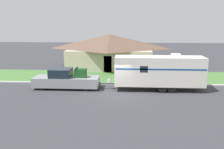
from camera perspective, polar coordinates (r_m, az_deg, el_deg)
ground_plane at (r=21.78m, az=0.94°, el=-4.60°), size 120.00×120.00×0.00m
curb_strip at (r=25.38m, az=1.37°, el=-2.09°), size 80.00×0.30×0.14m
lawn_strip at (r=28.95m, az=1.68°, el=-0.49°), size 80.00×7.00×0.03m
house_across_street at (r=34.97m, az=-0.46°, el=5.55°), size 12.00×8.39×4.61m
pickup_truck at (r=24.05m, az=-10.42°, el=-1.14°), size 6.27×2.10×2.03m
travel_trailer at (r=23.31m, az=10.71°, el=0.81°), size 9.38×2.23×3.40m
mailbox at (r=26.10m, az=13.20°, el=0.04°), size 0.48×0.20×1.28m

